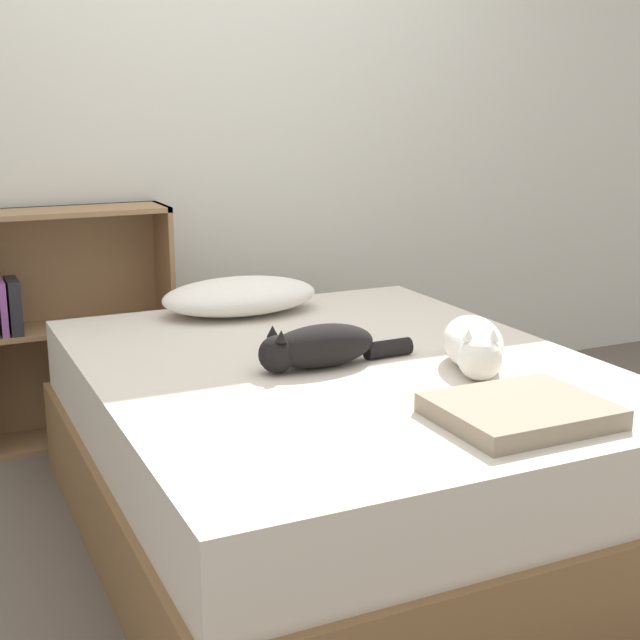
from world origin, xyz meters
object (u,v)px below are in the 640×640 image
at_px(cat_light, 474,345).
at_px(bookshelf, 68,322).
at_px(bed, 339,449).
at_px(cat_dark, 318,347).
at_px(pillow, 240,296).

distance_m(cat_light, bookshelf, 1.71).
distance_m(bed, bookshelf, 1.36).
height_order(cat_light, cat_dark, cat_light).
xyz_separation_m(pillow, cat_light, (0.39, -0.94, 0.00)).
xyz_separation_m(pillow, bookshelf, (-0.55, 0.48, -0.15)).
xyz_separation_m(cat_light, bookshelf, (-0.94, 1.42, -0.15)).
bearing_deg(cat_light, pillow, -130.61).
bearing_deg(bookshelf, cat_light, -56.43).
xyz_separation_m(bed, bookshelf, (-0.60, 1.20, 0.20)).
relative_size(cat_light, cat_dark, 0.93).
bearing_deg(cat_light, bookshelf, -119.72).
relative_size(bed, cat_dark, 3.66).
height_order(bed, pillow, pillow).
bearing_deg(bookshelf, cat_dark, -66.91).
bearing_deg(cat_light, bed, -95.90).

